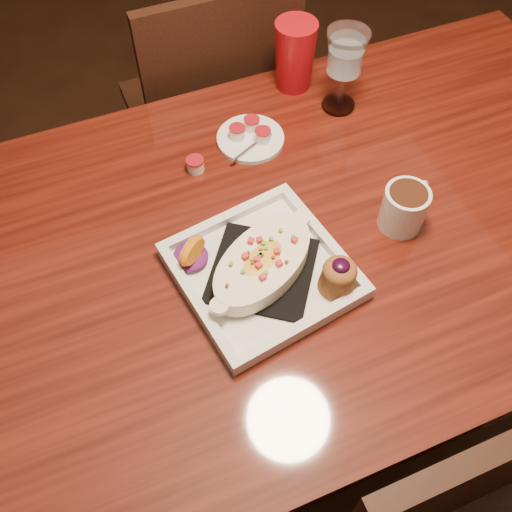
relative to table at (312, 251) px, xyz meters
name	(u,v)px	position (x,y,z in m)	size (l,w,h in m)	color
floor	(294,375)	(0.00, 0.00, -0.65)	(7.00, 7.00, 0.00)	black
table	(312,251)	(0.00, 0.00, 0.00)	(1.50, 0.90, 0.75)	maroon
chair_far	(212,113)	(0.00, 0.63, -0.15)	(0.42, 0.42, 0.93)	black
plate	(268,268)	(-0.13, -0.08, 0.12)	(0.32, 0.32, 0.08)	white
coffee_mug	(405,206)	(0.15, -0.06, 0.14)	(0.11, 0.08, 0.09)	white
goblet	(345,57)	(0.19, 0.28, 0.23)	(0.09, 0.09, 0.19)	silver
saucer	(250,137)	(-0.03, 0.25, 0.11)	(0.14, 0.14, 0.10)	white
creamer_loose	(195,165)	(-0.17, 0.22, 0.11)	(0.04, 0.04, 0.03)	white
red_tumbler	(295,55)	(0.13, 0.39, 0.17)	(0.09, 0.09, 0.16)	#B40C14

